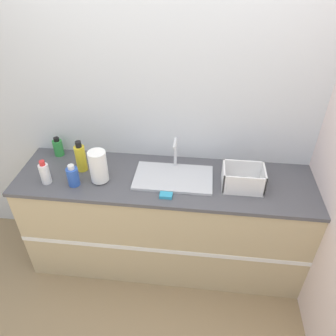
{
  "coord_description": "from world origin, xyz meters",
  "views": [
    {
      "loc": [
        0.24,
        -1.63,
        2.45
      ],
      "look_at": [
        0.02,
        0.27,
        1.04
      ],
      "focal_mm": 35.0,
      "sensor_mm": 36.0,
      "label": 1
    }
  ],
  "objects_px": {
    "bottle_blue": "(73,176)",
    "bottle_yellow": "(81,158)",
    "bottle_green": "(58,147)",
    "sink": "(173,176)",
    "dish_rack": "(243,180)",
    "bottle_white_spray": "(45,173)",
    "paper_towel_roll": "(98,167)"
  },
  "relations": [
    {
      "from": "paper_towel_roll",
      "to": "bottle_white_spray",
      "type": "xyz_separation_m",
      "value": [
        -0.39,
        -0.06,
        -0.04
      ]
    },
    {
      "from": "dish_rack",
      "to": "bottle_yellow",
      "type": "xyz_separation_m",
      "value": [
        -1.22,
        0.07,
        0.05
      ]
    },
    {
      "from": "bottle_yellow",
      "to": "bottle_green",
      "type": "relative_size",
      "value": 1.57
    },
    {
      "from": "bottle_blue",
      "to": "sink",
      "type": "bearing_deg",
      "value": 12.22
    },
    {
      "from": "bottle_blue",
      "to": "bottle_yellow",
      "type": "bearing_deg",
      "value": 89.47
    },
    {
      "from": "bottle_white_spray",
      "to": "sink",
      "type": "bearing_deg",
      "value": 9.39
    },
    {
      "from": "sink",
      "to": "paper_towel_roll",
      "type": "height_order",
      "value": "sink"
    },
    {
      "from": "bottle_white_spray",
      "to": "bottle_yellow",
      "type": "bearing_deg",
      "value": 40.87
    },
    {
      "from": "sink",
      "to": "dish_rack",
      "type": "height_order",
      "value": "sink"
    },
    {
      "from": "bottle_yellow",
      "to": "bottle_green",
      "type": "height_order",
      "value": "bottle_yellow"
    },
    {
      "from": "bottle_blue",
      "to": "paper_towel_roll",
      "type": "bearing_deg",
      "value": 20.17
    },
    {
      "from": "sink",
      "to": "bottle_white_spray",
      "type": "distance_m",
      "value": 0.94
    },
    {
      "from": "bottle_yellow",
      "to": "bottle_blue",
      "type": "xyz_separation_m",
      "value": [
        -0.0,
        -0.19,
        -0.04
      ]
    },
    {
      "from": "sink",
      "to": "paper_towel_roll",
      "type": "relative_size",
      "value": 2.31
    },
    {
      "from": "bottle_green",
      "to": "bottle_blue",
      "type": "distance_m",
      "value": 0.45
    },
    {
      "from": "dish_rack",
      "to": "bottle_yellow",
      "type": "bearing_deg",
      "value": 176.71
    },
    {
      "from": "paper_towel_roll",
      "to": "bottle_green",
      "type": "height_order",
      "value": "paper_towel_roll"
    },
    {
      "from": "dish_rack",
      "to": "bottle_yellow",
      "type": "height_order",
      "value": "bottle_yellow"
    },
    {
      "from": "bottle_green",
      "to": "sink",
      "type": "bearing_deg",
      "value": -12.19
    },
    {
      "from": "sink",
      "to": "bottle_white_spray",
      "type": "xyz_separation_m",
      "value": [
        -0.93,
        -0.15,
        0.07
      ]
    },
    {
      "from": "dish_rack",
      "to": "bottle_blue",
      "type": "distance_m",
      "value": 1.23
    },
    {
      "from": "bottle_yellow",
      "to": "bottle_green",
      "type": "bearing_deg",
      "value": 145.27
    },
    {
      "from": "paper_towel_roll",
      "to": "bottle_yellow",
      "type": "bearing_deg",
      "value": 145.44
    },
    {
      "from": "sink",
      "to": "bottle_green",
      "type": "height_order",
      "value": "sink"
    },
    {
      "from": "dish_rack",
      "to": "bottle_white_spray",
      "type": "height_order",
      "value": "bottle_white_spray"
    },
    {
      "from": "paper_towel_roll",
      "to": "bottle_white_spray",
      "type": "distance_m",
      "value": 0.4
    },
    {
      "from": "bottle_green",
      "to": "bottle_white_spray",
      "type": "relative_size",
      "value": 0.85
    },
    {
      "from": "paper_towel_roll",
      "to": "bottle_blue",
      "type": "xyz_separation_m",
      "value": [
        -0.18,
        -0.07,
        -0.05
      ]
    },
    {
      "from": "bottle_green",
      "to": "bottle_blue",
      "type": "height_order",
      "value": "bottle_blue"
    },
    {
      "from": "bottle_white_spray",
      "to": "bottle_green",
      "type": "bearing_deg",
      "value": 97.22
    },
    {
      "from": "bottle_green",
      "to": "bottle_white_spray",
      "type": "height_order",
      "value": "bottle_white_spray"
    },
    {
      "from": "paper_towel_roll",
      "to": "bottle_blue",
      "type": "distance_m",
      "value": 0.2
    }
  ]
}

